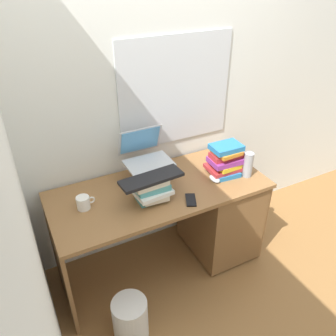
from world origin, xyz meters
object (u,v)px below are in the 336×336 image
Objects in this scene: wastebasket at (130,320)px; laptop at (145,153)px; keyboard at (151,178)px; book_stack_tall at (149,173)px; book_stack_side at (225,160)px; computer_mouse at (215,179)px; mug at (83,203)px; desk at (207,212)px; water_bottle at (248,165)px; book_stack_keyboard_riser at (152,190)px; cell_phone at (191,200)px.

laptop is at bearing 57.08° from wastebasket.
laptop is 0.77× the size of keyboard.
book_stack_tall is 0.57m from book_stack_side.
keyboard is 4.04× the size of computer_mouse.
computer_mouse is 1.11m from wastebasket.
keyboard is at bearing -15.69° from mug.
desk is 14.82× the size of computer_mouse.
wastebasket is (-0.96, -0.42, -0.71)m from book_stack_side.
water_bottle reaches higher than book_stack_tall.
keyboard reaches higher than book_stack_tall.
keyboard is (-0.07, -0.21, 0.10)m from book_stack_tall.
desk is at bearing 88.87° from computer_mouse.
book_stack_keyboard_riser reaches higher than mug.
water_bottle is 0.54m from cell_phone.
mug is 0.89× the size of cell_phone.
keyboard is (-0.00, -0.00, 0.09)m from book_stack_keyboard_riser.
book_stack_side is at bearing -22.41° from laptop.
book_stack_tall is at bearing 54.42° from wastebasket.
book_stack_side is 0.61× the size of keyboard.
book_stack_side reaches higher than cell_phone.
water_bottle is (0.25, -0.05, 0.08)m from computer_mouse.
computer_mouse is at bearing 49.70° from cell_phone.
mug is at bearing -163.17° from laptop.
desk is 0.47m from book_stack_side.
computer_mouse is (-0.00, -0.07, 0.36)m from desk.
computer_mouse is 0.33× the size of wastebasket.
wastebasket is (-1.09, -0.32, -0.69)m from water_bottle.
laptop is (0.07, 0.27, 0.12)m from book_stack_keyboard_riser.
water_bottle is at bearing -3.83° from book_stack_keyboard_riser.
cell_phone is at bearing -69.21° from laptop.
book_stack_keyboard_riser is at bearing -179.97° from computer_mouse.
keyboard is (-0.62, -0.05, 0.06)m from book_stack_side.
laptop is 2.66× the size of mug.
book_stack_keyboard_riser is 0.50m from computer_mouse.
book_stack_tall is 0.52× the size of keyboard.
book_stack_tall reaches higher than cell_phone.
computer_mouse is 0.86× the size of mug.
keyboard is (-0.08, -0.27, -0.03)m from laptop.
cell_phone is (0.15, -0.40, -0.20)m from laptop.
water_bottle reaches higher than desk.
book_stack_side is at bearing 49.10° from cell_phone.
mug is (-0.93, 0.12, 0.03)m from computer_mouse.
wastebasket is at bearing -156.11° from computer_mouse.
book_stack_keyboard_riser is at bearing 176.24° from cell_phone.
computer_mouse is at bearing -32.77° from laptop.
mug is (-0.93, 0.05, 0.39)m from desk.
mug reaches higher than computer_mouse.
computer_mouse is at bearing -91.13° from desk.
wastebasket is (-0.34, -0.37, -0.68)m from book_stack_keyboard_riser.
desk is at bearing 7.84° from book_stack_keyboard_riser.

